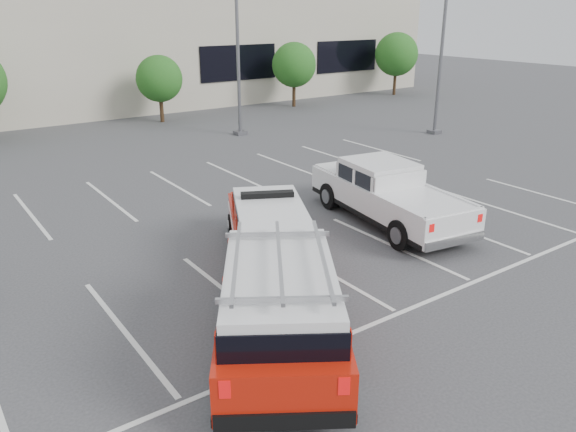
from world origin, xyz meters
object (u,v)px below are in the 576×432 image
tree_right (295,66)px  ladder_suv (279,309)px  tree_mid_right (160,80)px  tree_far_right (397,56)px  light_pole_right (443,36)px  white_pickup (387,199)px  convention_building (31,37)px  fire_chief_suv (270,236)px  light_pole_mid (237,36)px

tree_right → ladder_suv: 30.50m
tree_mid_right → tree_far_right: size_ratio=0.82×
light_pole_right → white_pickup: bearing=-145.1°
convention_building → fire_chief_suv: convention_building is taller
white_pickup → light_pole_mid: bearing=86.9°
ladder_suv → tree_mid_right: bearing=104.4°
tree_mid_right → ladder_suv: size_ratio=0.65×
fire_chief_suv → convention_building: bearing=114.8°
tree_far_right → ladder_suv: tree_far_right is taller
light_pole_right → fire_chief_suv: size_ratio=1.81×
convention_building → light_pole_right: (15.82, -21.86, 0.47)m
convention_building → tree_mid_right: size_ratio=15.04×
tree_mid_right → fire_chief_suv: (-5.95, -20.86, -1.73)m
tree_right → fire_chief_suv: size_ratio=0.78×
light_pole_right → fire_chief_suv: bearing=-152.4°
tree_mid_right → tree_far_right: (20.00, 0.00, 0.54)m
tree_far_right → white_pickup: tree_far_right is taller
light_pole_right → tree_mid_right: bearing=132.2°
tree_right → tree_far_right: tree_far_right is taller
light_pole_right → convention_building: bearing=125.9°
convention_building → fire_chief_suv: 30.95m
tree_far_right → fire_chief_suv: (-25.95, -20.86, -2.27)m
white_pickup → ladder_suv: size_ratio=1.06×
light_pole_mid → ladder_suv: size_ratio=1.68×
light_pole_mid → fire_chief_suv: 17.35m
tree_far_right → fire_chief_suv: tree_far_right is taller
tree_right → light_pole_right: bearing=-85.7°
tree_mid_right → tree_far_right: tree_far_right is taller
tree_far_right → fire_chief_suv: 33.38m
light_pole_mid → ladder_suv: light_pole_mid is taller
convention_building → light_pole_mid: bearing=-66.7°
tree_mid_right → white_pickup: 20.53m
convention_building → fire_chief_suv: (-1.04, -30.68, -3.95)m
tree_far_right → ladder_suv: (-28.11, -24.47, -2.13)m
tree_mid_right → light_pole_right: bearing=-47.8°
light_pole_right → tree_far_right: bearing=53.0°
tree_mid_right → white_pickup: bearing=-93.1°
fire_chief_suv → ladder_suv: 4.20m
light_pole_mid → convention_building: bearing=113.3°
convention_building → tree_mid_right: 11.20m
convention_building → light_pole_right: convention_building is taller
tree_far_right → white_pickup: size_ratio=0.75×
tree_right → white_pickup: tree_right is taller
convention_building → tree_far_right: 26.83m
convention_building → tree_right: size_ratio=13.58×
convention_building → tree_right: bearing=-33.4°
convention_building → white_pickup: 30.74m
tree_far_right → light_pole_right: 15.24m
convention_building → tree_right: (14.91, -9.82, -1.95)m
convention_building → ladder_suv: (-3.20, -34.28, -3.80)m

